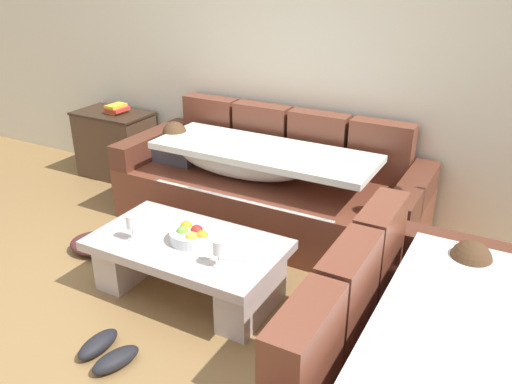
% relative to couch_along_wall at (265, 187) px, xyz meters
% --- Properties ---
extents(ground_plane, '(14.00, 14.00, 0.00)m').
position_rel_couch_along_wall_xyz_m(ground_plane, '(-0.13, -1.62, -0.33)').
color(ground_plane, olive).
extents(back_wall, '(9.00, 0.10, 2.70)m').
position_rel_couch_along_wall_xyz_m(back_wall, '(-0.13, 0.53, 1.02)').
color(back_wall, beige).
rests_on(back_wall, ground_plane).
extents(couch_along_wall, '(2.39, 0.92, 0.88)m').
position_rel_couch_along_wall_xyz_m(couch_along_wall, '(0.00, 0.00, 0.00)').
color(couch_along_wall, brown).
rests_on(couch_along_wall, ground_plane).
extents(couch_near_window, '(0.92, 1.76, 0.88)m').
position_rel_couch_along_wall_xyz_m(couch_near_window, '(1.55, -1.49, 0.00)').
color(couch_near_window, brown).
rests_on(couch_near_window, ground_plane).
extents(coffee_table, '(1.20, 0.68, 0.38)m').
position_rel_couch_along_wall_xyz_m(coffee_table, '(0.02, -1.07, -0.09)').
color(coffee_table, '#BCADA9').
rests_on(coffee_table, ground_plane).
extents(fruit_bowl, '(0.28, 0.28, 0.10)m').
position_rel_couch_along_wall_xyz_m(fruit_bowl, '(0.05, -1.05, 0.09)').
color(fruit_bowl, silver).
rests_on(fruit_bowl, coffee_table).
extents(wine_glass_near_left, '(0.07, 0.07, 0.17)m').
position_rel_couch_along_wall_xyz_m(wine_glass_near_left, '(-0.29, -1.21, 0.17)').
color(wine_glass_near_left, silver).
rests_on(wine_glass_near_left, coffee_table).
extents(wine_glass_near_right, '(0.07, 0.07, 0.17)m').
position_rel_couch_along_wall_xyz_m(wine_glass_near_right, '(0.35, -1.21, 0.17)').
color(wine_glass_near_right, silver).
rests_on(wine_glass_near_right, coffee_table).
extents(open_magazine, '(0.34, 0.30, 0.01)m').
position_rel_couch_along_wall_xyz_m(open_magazine, '(0.29, -1.06, 0.06)').
color(open_magazine, white).
rests_on(open_magazine, coffee_table).
extents(side_cabinet, '(0.72, 0.44, 0.64)m').
position_rel_couch_along_wall_xyz_m(side_cabinet, '(-1.75, 0.23, -0.01)').
color(side_cabinet, '#493323').
rests_on(side_cabinet, ground_plane).
extents(book_stack_on_cabinet, '(0.18, 0.20, 0.08)m').
position_rel_couch_along_wall_xyz_m(book_stack_on_cabinet, '(-1.69, 0.23, 0.35)').
color(book_stack_on_cabinet, '#B76623').
rests_on(book_stack_on_cabinet, side_cabinet).
extents(pair_of_shoes, '(0.33, 0.33, 0.09)m').
position_rel_couch_along_wall_xyz_m(pair_of_shoes, '(-0.01, -1.79, -0.28)').
color(pair_of_shoes, black).
rests_on(pair_of_shoes, ground_plane).
extents(crumpled_garment, '(0.48, 0.44, 0.12)m').
position_rel_couch_along_wall_xyz_m(crumpled_garment, '(-0.88, -0.97, -0.27)').
color(crumpled_garment, '#4C2323').
rests_on(crumpled_garment, ground_plane).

